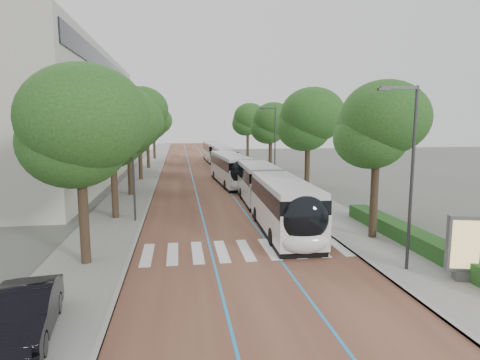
% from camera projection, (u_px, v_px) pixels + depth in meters
% --- Properties ---
extents(ground, '(160.00, 160.00, 0.00)m').
position_uv_depth(ground, '(245.00, 257.00, 19.80)').
color(ground, '#51544C').
rests_on(ground, ground).
extents(road, '(11.00, 140.00, 0.02)m').
position_uv_depth(road, '(201.00, 167.00, 58.94)').
color(road, brown).
rests_on(road, ground).
extents(sidewalk_left, '(4.00, 140.00, 0.12)m').
position_uv_depth(sidewalk_left, '(149.00, 168.00, 57.81)').
color(sidewalk_left, gray).
rests_on(sidewalk_left, ground).
extents(sidewalk_right, '(4.00, 140.00, 0.12)m').
position_uv_depth(sidewalk_right, '(251.00, 166.00, 60.05)').
color(sidewalk_right, gray).
rests_on(sidewalk_right, ground).
extents(kerb_left, '(0.20, 140.00, 0.14)m').
position_uv_depth(kerb_left, '(162.00, 168.00, 58.09)').
color(kerb_left, gray).
rests_on(kerb_left, ground).
extents(kerb_right, '(0.20, 140.00, 0.14)m').
position_uv_depth(kerb_right, '(238.00, 167.00, 59.76)').
color(kerb_right, gray).
rests_on(kerb_right, ground).
extents(zebra_crossing, '(10.55, 3.60, 0.01)m').
position_uv_depth(zebra_crossing, '(246.00, 250.00, 20.80)').
color(zebra_crossing, silver).
rests_on(zebra_crossing, ground).
extents(lane_line_left, '(0.12, 126.00, 0.01)m').
position_uv_depth(lane_line_left, '(190.00, 168.00, 58.69)').
color(lane_line_left, '#2683BF').
rests_on(lane_line_left, road).
extents(lane_line_right, '(0.12, 126.00, 0.01)m').
position_uv_depth(lane_line_right, '(212.00, 167.00, 59.17)').
color(lane_line_right, '#2683BF').
rests_on(lane_line_right, road).
extents(office_building, '(18.11, 40.00, 14.00)m').
position_uv_depth(office_building, '(25.00, 119.00, 43.29)').
color(office_building, '#B0AEA3').
rests_on(office_building, ground).
extents(hedge, '(1.20, 14.00, 0.80)m').
position_uv_depth(hedge, '(415.00, 239.00, 21.08)').
color(hedge, '#1D4718').
rests_on(hedge, sidewalk_right).
extents(streetlight_near, '(1.82, 0.20, 8.00)m').
position_uv_depth(streetlight_near, '(409.00, 164.00, 17.16)').
color(streetlight_near, '#323235').
rests_on(streetlight_near, sidewalk_right).
extents(streetlight_far, '(1.82, 0.20, 8.00)m').
position_uv_depth(streetlight_far, '(273.00, 140.00, 41.63)').
color(streetlight_far, '#323235').
rests_on(streetlight_far, sidewalk_right).
extents(lamp_post_left, '(0.14, 0.14, 8.00)m').
position_uv_depth(lamp_post_left, '(133.00, 161.00, 26.13)').
color(lamp_post_left, '#323235').
rests_on(lamp_post_left, sidewalk_left).
extents(trees_left, '(6.05, 60.86, 9.99)m').
position_uv_depth(trees_left, '(137.00, 124.00, 42.89)').
color(trees_left, black).
rests_on(trees_left, ground).
extents(trees_right, '(5.42, 46.96, 9.02)m').
position_uv_depth(trees_right, '(283.00, 123.00, 41.78)').
color(trees_right, black).
rests_on(trees_right, ground).
extents(lead_bus, '(3.12, 18.47, 3.20)m').
position_uv_depth(lead_bus, '(271.00, 195.00, 27.46)').
color(lead_bus, black).
rests_on(lead_bus, ground).
extents(bus_queued_0, '(3.26, 12.53, 3.20)m').
position_uv_depth(bus_queued_0, '(231.00, 170.00, 42.47)').
color(bus_queued_0, silver).
rests_on(bus_queued_0, ground).
extents(bus_queued_1, '(2.59, 12.41, 3.20)m').
position_uv_depth(bus_queued_1, '(224.00, 159.00, 55.49)').
color(bus_queued_1, silver).
rests_on(bus_queued_1, ground).
extents(bus_queued_2, '(2.81, 12.45, 3.20)m').
position_uv_depth(bus_queued_2, '(214.00, 152.00, 67.36)').
color(bus_queued_2, silver).
rests_on(bus_queued_2, ground).
extents(ad_panel, '(1.36, 0.69, 2.72)m').
position_uv_depth(ad_panel, '(464.00, 247.00, 16.40)').
color(ad_panel, '#59595B').
rests_on(ad_panel, sidewalk_right).
extents(parked_car, '(2.19, 4.74, 1.51)m').
position_uv_depth(parked_car, '(25.00, 313.00, 12.10)').
color(parked_car, black).
rests_on(parked_car, sidewalk_left).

